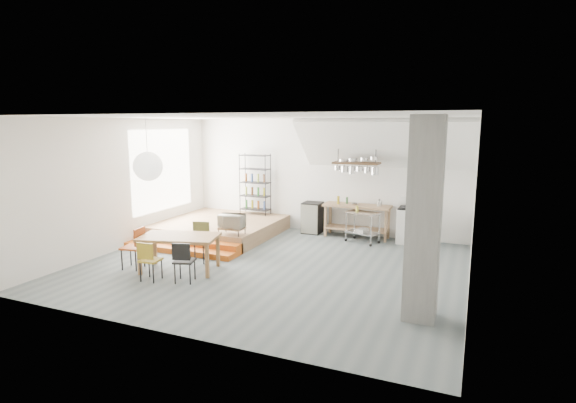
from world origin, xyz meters
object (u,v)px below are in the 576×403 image
at_px(stove, 410,225).
at_px(mini_fridge, 312,218).
at_px(rolling_cart, 363,223).
at_px(dining_table, 179,239).

xyz_separation_m(stove, mini_fridge, (-2.70, 0.04, -0.04)).
bearing_deg(rolling_cart, dining_table, -109.42).
xyz_separation_m(stove, dining_table, (-4.14, -4.18, 0.19)).
bearing_deg(mini_fridge, rolling_cart, -17.72).
relative_size(stove, dining_table, 0.66).
height_order(dining_table, mini_fridge, mini_fridge).
relative_size(rolling_cart, mini_fridge, 1.05).
relative_size(stove, rolling_cart, 1.28).
relative_size(dining_table, mini_fridge, 2.02).
bearing_deg(dining_table, stove, 30.03).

